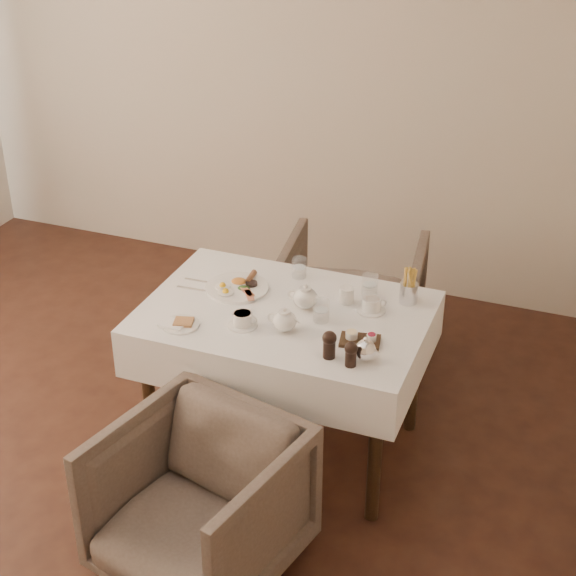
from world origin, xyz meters
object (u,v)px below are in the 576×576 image
Objects in this scene: armchair_near at (199,503)px; teapot_centre at (305,296)px; table at (285,333)px; armchair_far at (351,305)px; breakfast_plate at (238,287)px.

armchair_near is 4.71× the size of teapot_centre.
table is 0.88m from armchair_far.
teapot_centre reaches higher than armchair_near.
armchair_near is 0.94× the size of armchair_far.
armchair_far is at bearing 85.58° from table.
armchair_far is at bearing 84.04° from breakfast_plate.
breakfast_plate is at bearing 117.70° from armchair_near.
breakfast_plate is (-0.35, -0.72, 0.41)m from armchair_far.
teapot_centre is at bearing 10.52° from breakfast_plate.
table is 0.91m from armchair_near.
armchair_near is at bearing 79.04° from armchair_far.
armchair_far is 0.90m from breakfast_plate.
teapot_centre reaches higher than armchair_far.
breakfast_plate is (-0.25, 0.97, 0.44)m from armchair_near.
breakfast_plate is at bearing 56.54° from armchair_far.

